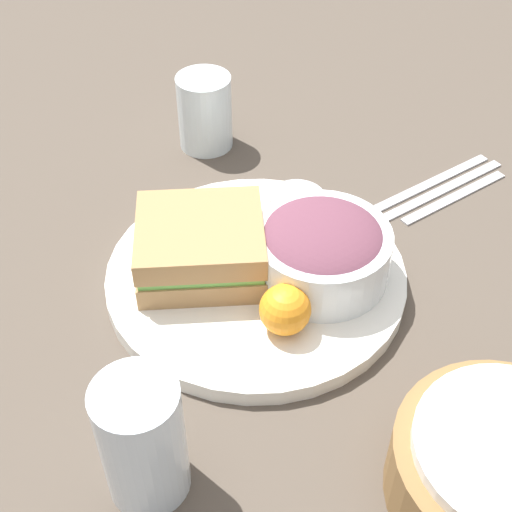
% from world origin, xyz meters
% --- Properties ---
extents(ground_plane, '(4.00, 4.00, 0.00)m').
position_xyz_m(ground_plane, '(0.00, 0.00, 0.00)').
color(ground_plane, '#4C4238').
extents(plate, '(0.31, 0.31, 0.02)m').
position_xyz_m(plate, '(0.00, 0.00, 0.01)').
color(plate, white).
rests_on(plate, ground_plane).
extents(sandwich, '(0.15, 0.14, 0.06)m').
position_xyz_m(sandwich, '(0.05, -0.02, 0.05)').
color(sandwich, '#A37A4C').
rests_on(sandwich, plate).
extents(salad_bowl, '(0.14, 0.14, 0.07)m').
position_xyz_m(salad_bowl, '(-0.06, 0.03, 0.05)').
color(salad_bowl, white).
rests_on(salad_bowl, plate).
extents(dressing_cup, '(0.06, 0.06, 0.04)m').
position_xyz_m(dressing_cup, '(-0.07, -0.06, 0.04)').
color(dressing_cup, '#B7B7BC').
rests_on(dressing_cup, plate).
extents(orange_wedge, '(0.05, 0.05, 0.05)m').
position_xyz_m(orange_wedge, '(-0.00, 0.08, 0.04)').
color(orange_wedge, orange).
rests_on(orange_wedge, plate).
extents(drink_glass, '(0.07, 0.07, 0.12)m').
position_xyz_m(drink_glass, '(0.16, 0.19, 0.06)').
color(drink_glass, silver).
rests_on(drink_glass, ground_plane).
extents(bread_basket, '(0.18, 0.18, 0.07)m').
position_xyz_m(bread_basket, '(-0.10, 0.29, 0.04)').
color(bread_basket, olive).
rests_on(bread_basket, ground_plane).
extents(fork, '(0.18, 0.06, 0.01)m').
position_xyz_m(fork, '(-0.26, -0.09, 0.00)').
color(fork, '#B2B2B7').
rests_on(fork, ground_plane).
extents(knife, '(0.19, 0.06, 0.01)m').
position_xyz_m(knife, '(-0.27, -0.07, 0.00)').
color(knife, '#B2B2B7').
rests_on(knife, ground_plane).
extents(spoon, '(0.16, 0.05, 0.01)m').
position_xyz_m(spoon, '(-0.27, -0.05, 0.00)').
color(spoon, '#B2B2B7').
rests_on(spoon, ground_plane).
extents(water_glass, '(0.07, 0.07, 0.10)m').
position_xyz_m(water_glass, '(-0.02, -0.26, 0.05)').
color(water_glass, silver).
rests_on(water_glass, ground_plane).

